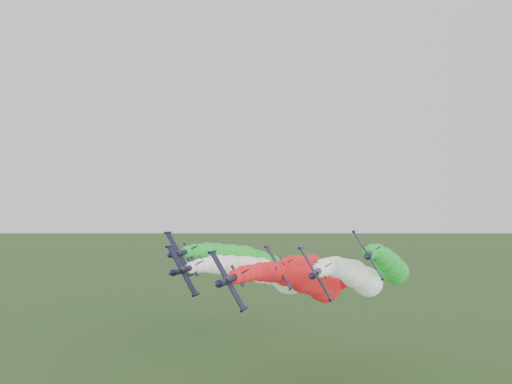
% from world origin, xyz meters
% --- Properties ---
extents(jet_lead, '(12.27, 80.95, 20.09)m').
position_xyz_m(jet_lead, '(0.34, 37.47, 29.55)').
color(jet_lead, black).
rests_on(jet_lead, ground).
extents(jet_inner_left, '(12.00, 80.67, 19.81)m').
position_xyz_m(jet_inner_left, '(-11.65, 46.42, 29.72)').
color(jet_inner_left, black).
rests_on(jet_inner_left, ground).
extents(jet_inner_right, '(12.11, 80.79, 19.93)m').
position_xyz_m(jet_inner_right, '(11.52, 47.46, 29.91)').
color(jet_inner_right, black).
rests_on(jet_inner_right, ground).
extents(jet_outer_left, '(11.69, 80.37, 19.51)m').
position_xyz_m(jet_outer_left, '(-17.28, 55.37, 31.97)').
color(jet_outer_left, black).
rests_on(jet_outer_left, ground).
extents(jet_outer_right, '(11.84, 80.52, 19.66)m').
position_xyz_m(jet_outer_right, '(19.48, 57.09, 32.31)').
color(jet_outer_right, black).
rests_on(jet_outer_right, ground).
extents(jet_trail, '(11.64, 80.32, 19.46)m').
position_xyz_m(jet_trail, '(1.54, 63.21, 28.89)').
color(jet_trail, black).
rests_on(jet_trail, ground).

